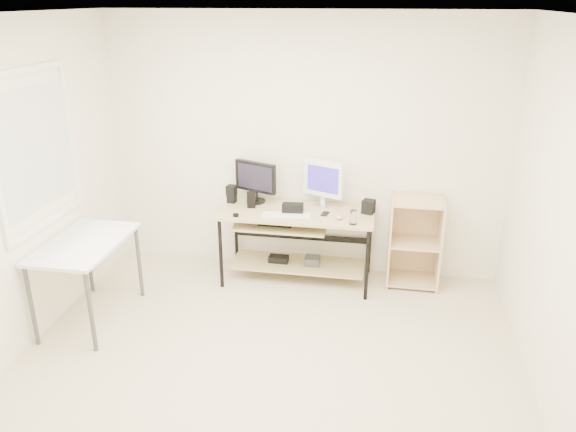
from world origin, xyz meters
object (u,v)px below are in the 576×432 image
Objects in this scene: white_imac at (323,180)px; audio_controller at (251,200)px; shelf_unit at (414,240)px; desk at (295,230)px; side_table at (85,250)px; black_monitor at (255,179)px.

white_imac is 0.74m from audio_controller.
white_imac is at bearing 177.70° from shelf_unit.
desk is 0.57m from white_imac.
white_imac is (0.25, 0.20, 0.48)m from desk.
desk is 3.25× the size of white_imac.
shelf_unit is at bearing 23.33° from side_table.
desk is 1.19m from shelf_unit.
white_imac is (-0.93, 0.04, 0.56)m from shelf_unit.
side_table is at bearing -124.23° from white_imac.
desk is at bearing -0.78° from black_monitor.
black_monitor is 0.23m from audio_controller.
desk is 9.14× the size of audio_controller.
desk is 3.36× the size of black_monitor.
desk is at bearing 32.65° from side_table.
side_table is (-1.65, -1.06, 0.13)m from desk.
shelf_unit is at bearing -2.96° from audio_controller.
desk is at bearing -119.23° from white_imac.
black_monitor is 2.72× the size of audio_controller.
audio_controller is at bearing 178.54° from desk.
audio_controller is (-0.01, -0.16, -0.16)m from black_monitor.
white_imac is at bearing 38.46° from desk.
audio_controller is at bearing -142.51° from white_imac.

